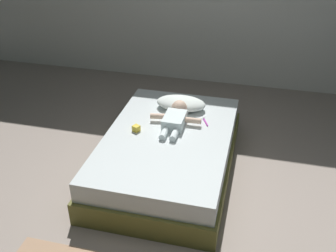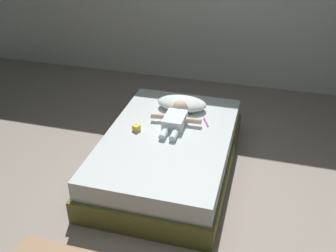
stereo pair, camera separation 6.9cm
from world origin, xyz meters
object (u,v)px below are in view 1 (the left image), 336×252
at_px(bed, 168,153).
at_px(toy_block, 136,128).
at_px(pillow, 181,103).
at_px(baby, 176,117).
at_px(toothbrush, 205,121).

relative_size(bed, toy_block, 23.28).
relative_size(pillow, baby, 0.87).
bearing_deg(toothbrush, baby, -163.06).
distance_m(pillow, toy_block, 0.64).
bearing_deg(toy_block, toothbrush, 28.08).
bearing_deg(bed, toothbrush, 46.94).
xyz_separation_m(bed, pillow, (0.01, 0.54, 0.28)).
height_order(baby, toy_block, baby).
bearing_deg(pillow, bed, -90.64).
bearing_deg(toothbrush, bed, -133.06).
xyz_separation_m(toothbrush, toy_block, (-0.62, -0.33, 0.02)).
xyz_separation_m(baby, toy_block, (-0.34, -0.24, -0.03)).
bearing_deg(bed, pillow, 89.36).
height_order(bed, pillow, pillow).
relative_size(bed, toothbrush, 12.28).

